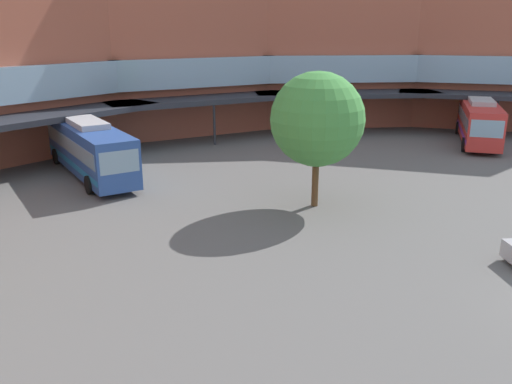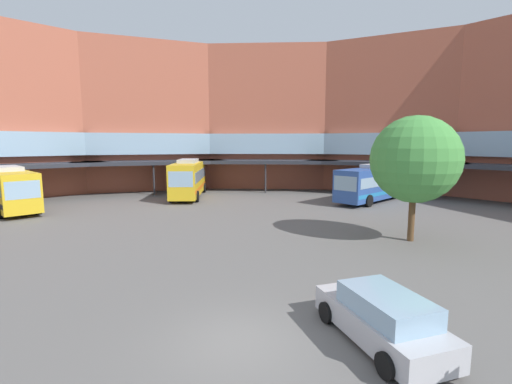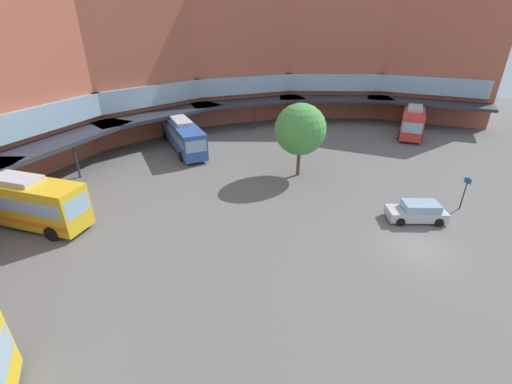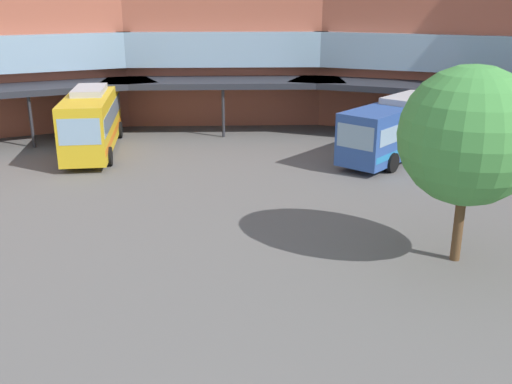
# 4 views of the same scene
# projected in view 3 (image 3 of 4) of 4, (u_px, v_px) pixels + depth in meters

# --- Properties ---
(ground_plane) EXTENTS (125.67, 125.67, 0.00)m
(ground_plane) POSITION_uv_depth(u_px,v_px,m) (418.00, 249.00, 23.74)
(ground_plane) COLOR #605E5B
(station_building) EXTENTS (83.31, 44.34, 17.42)m
(station_building) POSITION_uv_depth(u_px,v_px,m) (164.00, 90.00, 31.94)
(station_building) COLOR #AD5942
(station_building) RESTS_ON ground
(bus_0) EXTENTS (5.36, 10.40, 3.99)m
(bus_0) POSITION_uv_depth(u_px,v_px,m) (23.00, 201.00, 25.78)
(bus_0) COLOR gold
(bus_0) RESTS_ON ground
(bus_2) EXTENTS (8.49, 11.85, 3.63)m
(bus_2) POSITION_uv_depth(u_px,v_px,m) (182.00, 134.00, 41.36)
(bus_2) COLOR #2D519E
(bus_2) RESTS_ON ground
(bus_3) EXTENTS (11.25, 4.56, 3.64)m
(bus_3) POSITION_uv_depth(u_px,v_px,m) (413.00, 120.00, 46.96)
(bus_3) COLOR red
(bus_3) RESTS_ON ground
(parked_car) EXTENTS (3.89, 4.68, 1.53)m
(parked_car) POSITION_uv_depth(u_px,v_px,m) (417.00, 212.00, 26.87)
(parked_car) COLOR #B7B7BC
(parked_car) RESTS_ON ground
(plaza_tree) EXTENTS (4.95, 4.95, 7.22)m
(plaza_tree) POSITION_uv_depth(u_px,v_px,m) (300.00, 129.00, 32.91)
(plaza_tree) COLOR brown
(plaza_tree) RESTS_ON ground
(stop_sign_post) EXTENTS (0.31, 0.55, 2.88)m
(stop_sign_post) POSITION_uv_depth(u_px,v_px,m) (465.00, 190.00, 28.01)
(stop_sign_post) COLOR #2D2D33
(stop_sign_post) RESTS_ON ground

